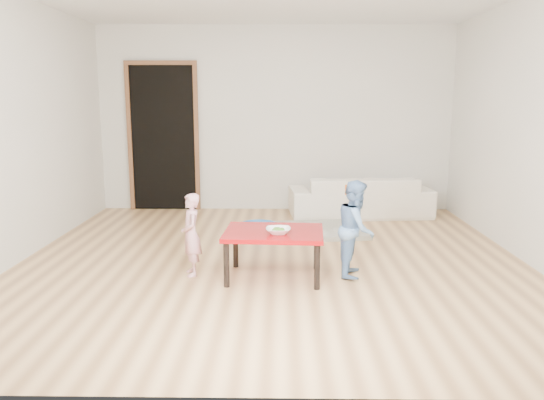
{
  "coord_description": "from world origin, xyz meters",
  "views": [
    {
      "loc": [
        0.08,
        -5.11,
        1.6
      ],
      "look_at": [
        0.0,
        -0.2,
        0.65
      ],
      "focal_mm": 35.0,
      "sensor_mm": 36.0,
      "label": 1
    }
  ],
  "objects_px": {
    "red_table": "(274,254)",
    "child_blue": "(356,228)",
    "bowl": "(278,231)",
    "sofa": "(360,196)",
    "child_pink": "(191,235)",
    "basin": "(258,229)"
  },
  "relations": [
    {
      "from": "red_table",
      "to": "child_blue",
      "type": "bearing_deg",
      "value": 6.74
    },
    {
      "from": "red_table",
      "to": "bowl",
      "type": "height_order",
      "value": "bowl"
    },
    {
      "from": "sofa",
      "to": "child_pink",
      "type": "height_order",
      "value": "child_pink"
    },
    {
      "from": "child_pink",
      "to": "basin",
      "type": "relative_size",
      "value": 1.73
    },
    {
      "from": "sofa",
      "to": "child_blue",
      "type": "xyz_separation_m",
      "value": [
        -0.4,
        -2.49,
        0.16
      ]
    },
    {
      "from": "sofa",
      "to": "bowl",
      "type": "xyz_separation_m",
      "value": [
        -1.11,
        -2.69,
        0.19
      ]
    },
    {
      "from": "child_pink",
      "to": "basin",
      "type": "distance_m",
      "value": 1.58
    },
    {
      "from": "red_table",
      "to": "bowl",
      "type": "distance_m",
      "value": 0.27
    },
    {
      "from": "child_blue",
      "to": "basin",
      "type": "bearing_deg",
      "value": 45.04
    },
    {
      "from": "child_pink",
      "to": "child_blue",
      "type": "xyz_separation_m",
      "value": [
        1.5,
        0.02,
        0.06
      ]
    },
    {
      "from": "red_table",
      "to": "child_blue",
      "type": "height_order",
      "value": "child_blue"
    },
    {
      "from": "child_pink",
      "to": "child_blue",
      "type": "distance_m",
      "value": 1.5
    },
    {
      "from": "red_table",
      "to": "sofa",
      "type": "bearing_deg",
      "value": 66.03
    },
    {
      "from": "sofa",
      "to": "basin",
      "type": "distance_m",
      "value": 1.73
    },
    {
      "from": "sofa",
      "to": "child_blue",
      "type": "distance_m",
      "value": 2.53
    },
    {
      "from": "sofa",
      "to": "red_table",
      "type": "xyz_separation_m",
      "value": [
        -1.15,
        -2.58,
        -0.06
      ]
    },
    {
      "from": "red_table",
      "to": "child_blue",
      "type": "xyz_separation_m",
      "value": [
        0.74,
        0.09,
        0.22
      ]
    },
    {
      "from": "child_pink",
      "to": "child_blue",
      "type": "bearing_deg",
      "value": 73.79
    },
    {
      "from": "bowl",
      "to": "child_blue",
      "type": "relative_size",
      "value": 0.25
    },
    {
      "from": "bowl",
      "to": "basin",
      "type": "height_order",
      "value": "bowl"
    },
    {
      "from": "red_table",
      "to": "basin",
      "type": "bearing_deg",
      "value": 97.64
    },
    {
      "from": "red_table",
      "to": "bowl",
      "type": "relative_size",
      "value": 4.02
    }
  ]
}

